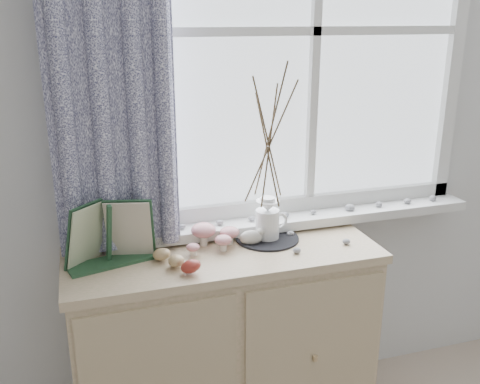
{
  "coord_description": "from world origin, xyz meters",
  "views": [
    {
      "loc": [
        -0.64,
        -0.05,
        1.71
      ],
      "look_at": [
        -0.1,
        1.7,
        1.1
      ],
      "focal_mm": 40.0,
      "sensor_mm": 36.0,
      "label": 1
    }
  ],
  "objects_px": {
    "botanical_book": "(109,235)",
    "toadstool_cluster": "(213,234)",
    "sideboard": "(225,347)",
    "twig_pitcher": "(269,139)"
  },
  "relations": [
    {
      "from": "botanical_book",
      "to": "toadstool_cluster",
      "type": "bearing_deg",
      "value": -4.79
    },
    {
      "from": "sideboard",
      "to": "twig_pitcher",
      "type": "height_order",
      "value": "twig_pitcher"
    },
    {
      "from": "botanical_book",
      "to": "toadstool_cluster",
      "type": "distance_m",
      "value": 0.4
    },
    {
      "from": "sideboard",
      "to": "botanical_book",
      "type": "height_order",
      "value": "botanical_book"
    },
    {
      "from": "sideboard",
      "to": "toadstool_cluster",
      "type": "relative_size",
      "value": 5.34
    },
    {
      "from": "twig_pitcher",
      "to": "sideboard",
      "type": "bearing_deg",
      "value": -172.4
    },
    {
      "from": "sideboard",
      "to": "botanical_book",
      "type": "distance_m",
      "value": 0.69
    },
    {
      "from": "toadstool_cluster",
      "to": "twig_pitcher",
      "type": "distance_m",
      "value": 0.43
    },
    {
      "from": "sideboard",
      "to": "botanical_book",
      "type": "xyz_separation_m",
      "value": [
        -0.42,
        -0.01,
        0.55
      ]
    },
    {
      "from": "sideboard",
      "to": "toadstool_cluster",
      "type": "height_order",
      "value": "toadstool_cluster"
    }
  ]
}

